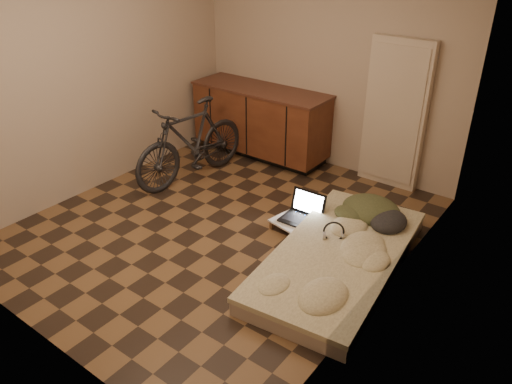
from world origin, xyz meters
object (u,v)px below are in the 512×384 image
Objects in this scene: bicycle at (191,138)px; lap_desk at (303,226)px; futon at (338,258)px; laptop at (303,214)px.

lap_desk is at bearing -1.55° from bicycle.
laptop is (-0.62, 0.37, 0.06)m from futon.
futon is at bearing -6.49° from bicycle.
bicycle is 4.25× the size of laptop.
lap_desk is (1.73, -0.24, -0.44)m from bicycle.
futon is 0.72m from laptop.
bicycle is at bearing -176.87° from lap_desk.
laptop reaches higher than futon.
lap_desk is 0.13m from laptop.
bicycle reaches higher than lap_desk.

